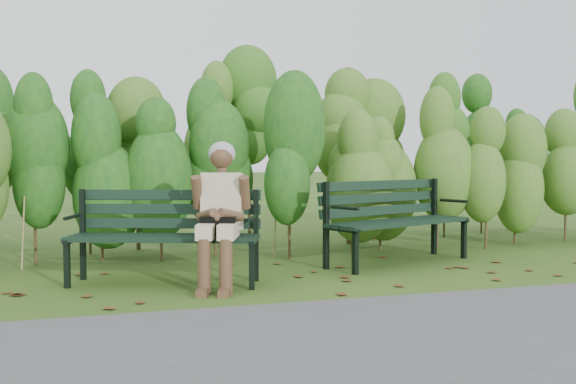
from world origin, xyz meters
name	(u,v)px	position (x,y,z in m)	size (l,w,h in m)	color
ground	(300,279)	(0.00, 0.00, 0.00)	(80.00, 80.00, 0.00)	#2A4D16
footpath	(422,346)	(0.00, -2.20, 0.01)	(60.00, 2.50, 0.01)	#474749
hedge_band	(248,140)	(0.00, 1.86, 1.26)	(11.04, 1.67, 2.42)	#47381E
leaf_litter	(323,276)	(0.24, 0.07, 0.00)	(6.07, 1.99, 0.01)	brown
bench_left	(166,228)	(-1.13, 0.20, 0.47)	(1.67, 1.02, 0.79)	black
bench_right	(392,214)	(1.20, 0.64, 0.49)	(1.75, 1.11, 0.84)	black
seated_woman	(220,206)	(-0.73, -0.12, 0.67)	(0.55, 0.76, 1.20)	beige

